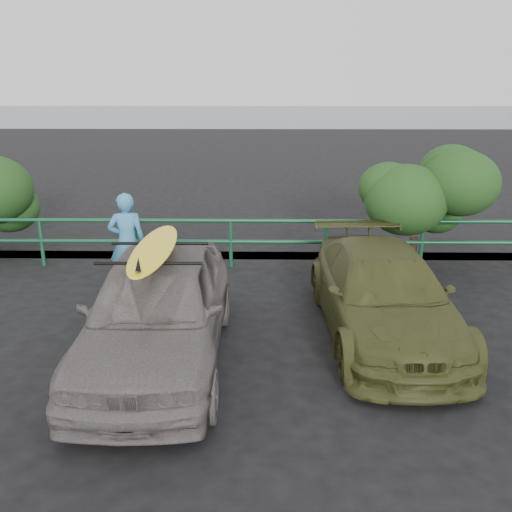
{
  "coord_description": "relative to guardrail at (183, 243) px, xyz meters",
  "views": [
    {
      "loc": [
        1.71,
        -6.5,
        3.81
      ],
      "look_at": [
        1.58,
        1.96,
        1.18
      ],
      "focal_mm": 40.0,
      "sensor_mm": 36.0,
      "label": 1
    }
  ],
  "objects": [
    {
      "name": "surfboard",
      "position": [
        0.24,
        -4.25,
        1.13
      ],
      "size": [
        0.55,
        2.5,
        0.07
      ],
      "primitive_type": "ellipsoid",
      "rotation": [
        0.0,
        0.0,
        0.01
      ],
      "color": "yellow",
      "rests_on": "roof_rack"
    },
    {
      "name": "guardrail",
      "position": [
        0.0,
        0.0,
        0.0
      ],
      "size": [
        14.0,
        0.08,
        1.04
      ],
      "primitive_type": null,
      "color": "#154B2E",
      "rests_on": "ground"
    },
    {
      "name": "ocean",
      "position": [
        0.0,
        55.0,
        -0.52
      ],
      "size": [
        200.0,
        200.0,
        0.0
      ],
      "primitive_type": "plane",
      "color": "#525D65",
      "rests_on": "ground"
    },
    {
      "name": "ground",
      "position": [
        0.0,
        -5.0,
        -0.52
      ],
      "size": [
        80.0,
        80.0,
        0.0
      ],
      "primitive_type": "plane",
      "color": "black"
    },
    {
      "name": "sedan",
      "position": [
        0.24,
        -4.25,
        0.27
      ],
      "size": [
        1.91,
        4.64,
        1.57
      ],
      "primitive_type": "imported",
      "rotation": [
        0.0,
        0.0,
        0.01
      ],
      "color": "#645B5A",
      "rests_on": "ground"
    },
    {
      "name": "man",
      "position": [
        -0.83,
        -1.4,
        0.41
      ],
      "size": [
        0.73,
        0.53,
        1.85
      ],
      "primitive_type": "imported",
      "rotation": [
        0.0,
        0.0,
        3.28
      ],
      "color": "teal",
      "rests_on": "ground"
    },
    {
      "name": "roof_rack",
      "position": [
        0.24,
        -4.25,
        1.08
      ],
      "size": [
        1.37,
        0.97,
        0.05
      ],
      "primitive_type": null,
      "rotation": [
        0.0,
        0.0,
        0.01
      ],
      "color": "black",
      "rests_on": "sedan"
    },
    {
      "name": "shrub_right",
      "position": [
        5.0,
        0.5,
        0.63
      ],
      "size": [
        3.2,
        2.4,
        2.31
      ],
      "primitive_type": null,
      "color": "#204419",
      "rests_on": "ground"
    },
    {
      "name": "olive_vehicle",
      "position": [
        3.53,
        -3.3,
        0.14
      ],
      "size": [
        2.04,
        4.63,
        1.32
      ],
      "primitive_type": "imported",
      "rotation": [
        0.0,
        0.0,
        0.04
      ],
      "color": "#42441E",
      "rests_on": "ground"
    }
  ]
}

